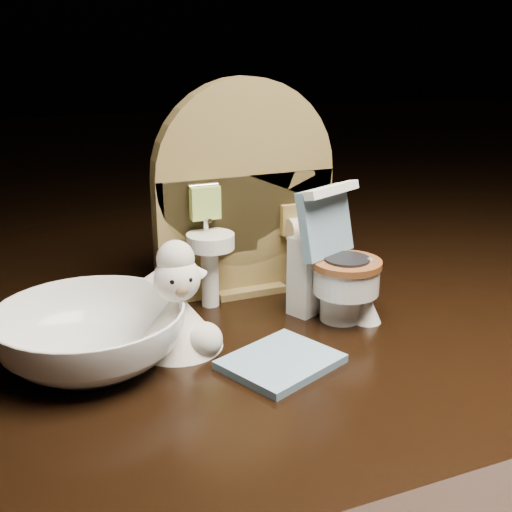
{
  "coord_description": "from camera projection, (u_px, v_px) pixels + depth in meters",
  "views": [
    {
      "loc": [
        -0.16,
        -0.34,
        0.17
      ],
      "look_at": [
        -0.02,
        0.01,
        0.05
      ],
      "focal_mm": 45.0,
      "sensor_mm": 36.0,
      "label": 1
    }
  ],
  "objects": [
    {
      "name": "toy_toilet",
      "position": [
        332.0,
        270.0,
        0.42
      ],
      "size": [
        0.05,
        0.06,
        0.09
      ],
      "rotation": [
        0.0,
        0.0,
        0.42
      ],
      "color": "white",
      "rests_on": "ground"
    },
    {
      "name": "backdrop_panel",
      "position": [
        244.0,
        202.0,
        0.45
      ],
      "size": [
        0.13,
        0.05,
        0.15
      ],
      "color": "olive",
      "rests_on": "ground"
    },
    {
      "name": "bath_mat",
      "position": [
        281.0,
        362.0,
        0.36
      ],
      "size": [
        0.07,
        0.07,
        0.0
      ],
      "primitive_type": "cube",
      "rotation": [
        0.0,
        0.0,
        0.39
      ],
      "color": "#6C91A6",
      "rests_on": "ground"
    },
    {
      "name": "toilet_brush",
      "position": [
        368.0,
        305.0,
        0.41
      ],
      "size": [
        0.02,
        0.02,
        0.04
      ],
      "color": "white",
      "rests_on": "ground"
    },
    {
      "name": "ceramic_bowl",
      "position": [
        91.0,
        336.0,
        0.36
      ],
      "size": [
        0.12,
        0.12,
        0.03
      ],
      "primitive_type": "imported",
      "rotation": [
        0.0,
        0.0,
        0.13
      ],
      "color": "white",
      "rests_on": "ground"
    },
    {
      "name": "plush_lamb",
      "position": [
        179.0,
        311.0,
        0.37
      ],
      "size": [
        0.05,
        0.05,
        0.07
      ],
      "rotation": [
        0.0,
        0.0,
        -0.06
      ],
      "color": "beige",
      "rests_on": "ground"
    }
  ]
}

